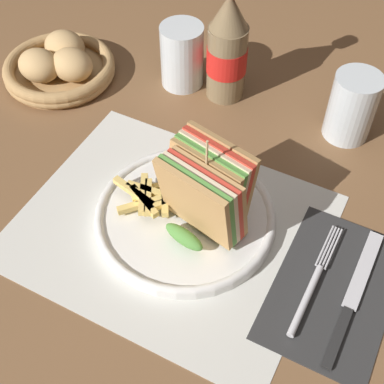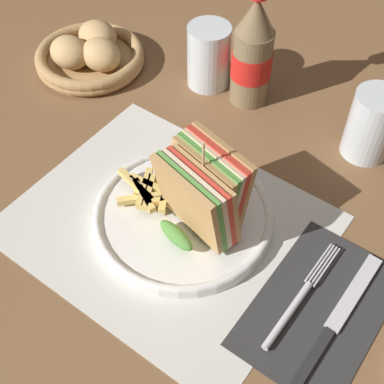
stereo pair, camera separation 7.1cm
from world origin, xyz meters
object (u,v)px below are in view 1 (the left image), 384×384
Objects in this scene: coke_bottle_near at (227,49)px; bread_basket at (59,66)px; glass_near at (351,110)px; glass_far at (182,60)px; knife at (353,297)px; fork at (311,288)px; club_sandwich at (205,192)px; plate_main at (185,216)px.

bread_basket is at bearing -161.46° from coke_bottle_near.
glass_far is at bearing -178.92° from glass_near.
bread_basket is (-0.57, 0.19, 0.02)m from knife.
club_sandwich is at bearing 170.13° from fork.
glass_near is 0.28m from glass_far.
bread_basket is at bearing 152.14° from plate_main.
plate_main is at bearing 177.89° from knife.
glass_near is 1.00× the size of glass_far.
club_sandwich reaches higher than plate_main.
knife is at bearing -18.34° from bread_basket.
club_sandwich is at bearing -56.63° from glass_far.
club_sandwich is 0.17m from fork.
knife is (0.05, 0.01, -0.00)m from fork.
coke_bottle_near is at bearing 137.99° from knife.
bread_basket is (-0.27, -0.09, -0.06)m from coke_bottle_near.
plate_main is 0.30m from glass_far.
club_sandwich is (0.03, 0.00, 0.06)m from plate_main.
knife is at bearing -2.94° from plate_main.
coke_bottle_near is at bearing 179.83° from glass_near.
coke_bottle_near is (-0.09, 0.26, 0.02)m from club_sandwich.
knife is at bearing -4.41° from club_sandwich.
club_sandwich is 0.70× the size of knife.
glass_near reaches higher than bread_basket.
plate_main is 0.24m from knife.
club_sandwich is 0.31m from glass_far.
glass_near is 0.56× the size of bread_basket.
glass_near is at bearing 99.62° from fork.
fork reaches higher than knife.
fork is 0.40m from coke_bottle_near.
fork is (0.16, -0.03, -0.06)m from club_sandwich.
knife is at bearing 16.96° from fork.
glass_near is (-0.09, 0.28, 0.04)m from knife.
glass_near reaches higher than plate_main.
club_sandwich reaches higher than fork.
knife is 1.02× the size of coke_bottle_near.
plate_main is at bearing 172.82° from fork.
glass_far is (-0.33, 0.29, 0.04)m from fork.
knife is at bearing -71.32° from glass_near.
glass_far is (-0.38, 0.27, 0.04)m from knife.
club_sandwich reaches higher than knife.
plate_main is 0.29m from coke_bottle_near.
plate_main is 1.18× the size of knife.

